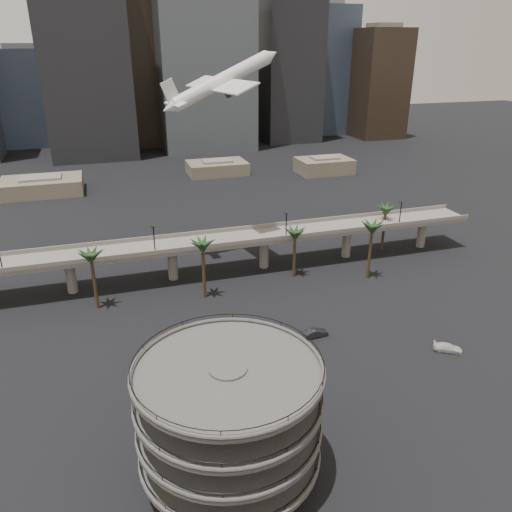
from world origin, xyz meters
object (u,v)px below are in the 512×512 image
object	(u,v)px
airborne_jet	(222,81)
car_c	(448,348)
parking_ramp	(229,413)
overpass	(219,244)
car_b	(315,333)
car_a	(223,365)

from	to	relation	value
airborne_jet	car_c	distance (m)	73.93
parking_ramp	overpass	bearing A→B (deg)	77.57
airborne_jet	car_b	size ratio (longest dim) A/B	6.30
car_c	car_b	bearing A→B (deg)	93.94
parking_ramp	car_b	xyz separation A→B (m)	(23.21, 26.45, -9.05)
overpass	airborne_jet	xyz separation A→B (m)	(4.41, 11.43, 34.78)
car_a	car_c	bearing A→B (deg)	-72.78
airborne_jet	car_b	bearing A→B (deg)	-94.71
overpass	car_b	size ratio (longest dim) A/B	27.12
parking_ramp	car_c	distance (m)	47.03
parking_ramp	overpass	world-z (taller)	parking_ramp
car_a	car_c	xyz separation A→B (m)	(39.02, -6.93, -0.06)
airborne_jet	car_a	world-z (taller)	airborne_jet
car_a	car_c	distance (m)	39.63
parking_ramp	car_c	world-z (taller)	parking_ramp
car_a	car_c	world-z (taller)	car_a
airborne_jet	car_b	distance (m)	60.63
overpass	car_b	distance (m)	34.74
parking_ramp	overpass	xyz separation A→B (m)	(13.00, 59.00, -2.50)
parking_ramp	car_a	distance (m)	24.23
airborne_jet	car_a	size ratio (longest dim) A/B	6.68
airborne_jet	overpass	bearing A→B (deg)	-123.31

